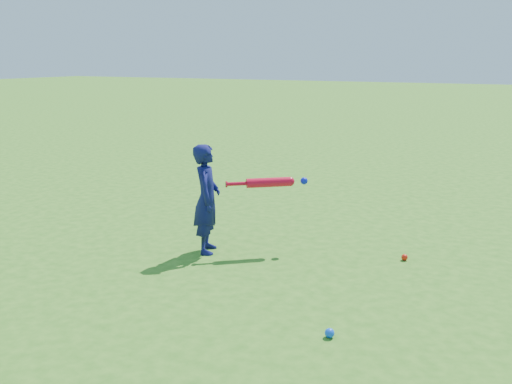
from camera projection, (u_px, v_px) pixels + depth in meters
ground at (158, 235)px, 6.32m from camera, size 80.00×80.00×0.00m
child at (207, 199)px, 5.68m from camera, size 0.41×0.47×1.10m
ground_ball_red at (405, 257)px, 5.54m from camera, size 0.06×0.06×0.06m
ground_ball_blue at (330, 333)px, 4.01m from camera, size 0.07×0.07×0.07m
bat_swing at (272, 182)px, 5.72m from camera, size 0.69×0.56×0.10m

